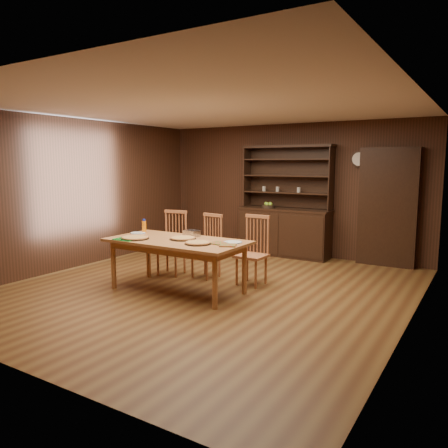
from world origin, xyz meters
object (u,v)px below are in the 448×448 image
Objects in this scene: chair_right at (254,248)px; china_hutch at (285,226)px; chair_center at (209,244)px; dining_table at (177,245)px; juice_bottle at (144,226)px; chair_left at (173,240)px.

china_hutch is at bearing 103.76° from chair_right.
chair_right is at bearing 10.00° from chair_center.
dining_table is 0.88m from juice_bottle.
dining_table is 1.91× the size of chair_left.
chair_right is 4.91× the size of juice_bottle.
dining_table is at bearing -126.34° from chair_right.
china_hutch is 2.07× the size of chair_left.
juice_bottle is (-1.57, -0.70, 0.29)m from chair_right.
china_hutch is 3.10m from dining_table.
chair_left reaches higher than chair_center.
chair_center is (0.62, 0.14, -0.02)m from chair_left.
chair_center is 0.81m from chair_right.
chair_left reaches higher than dining_table.
china_hutch is 2.13× the size of chair_center.
chair_center reaches higher than dining_table.
china_hutch is 2.07× the size of chair_right.
dining_table is at bearing -58.12° from chair_left.
chair_left is (-0.99, -2.30, -0.04)m from china_hutch.
chair_center is 1.07m from juice_bottle.
chair_right is at bearing -3.39° from chair_left.
china_hutch is 2.19m from chair_center.
chair_right is (0.74, 0.93, -0.12)m from dining_table.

